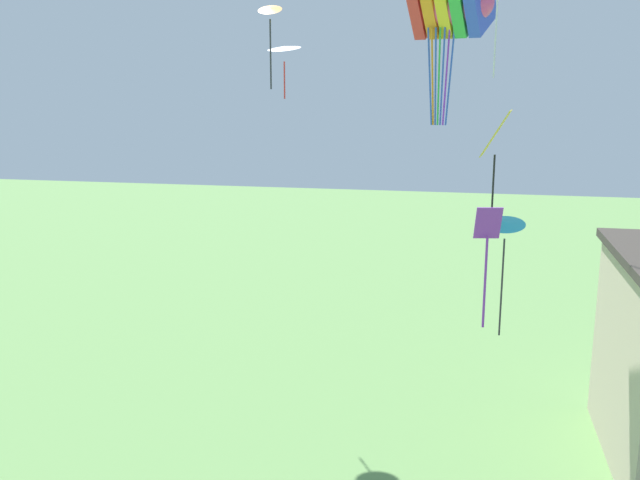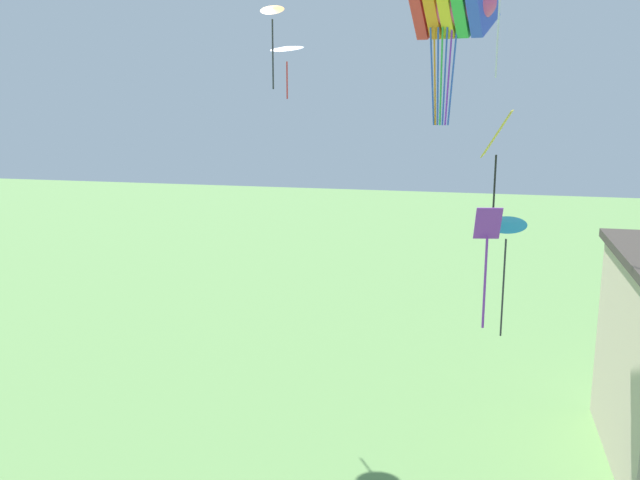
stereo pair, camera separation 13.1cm
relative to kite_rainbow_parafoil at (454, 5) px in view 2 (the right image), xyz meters
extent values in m
ellipsoid|color=#E54C8C|center=(0.00, 0.00, 0.01)|extent=(3.13, 2.79, 1.94)
cube|color=red|center=(-0.81, 0.34, 0.01)|extent=(1.09, 1.96, 1.97)
cube|color=orange|center=(-0.40, 0.17, 0.01)|extent=(1.09, 1.96, 1.97)
cube|color=yellow|center=(0.00, 0.00, 0.01)|extent=(1.09, 1.96, 1.97)
cube|color=green|center=(0.41, -0.17, 0.01)|extent=(1.09, 1.96, 1.97)
cube|color=blue|center=(0.81, -0.34, 0.01)|extent=(1.09, 1.96, 1.97)
cylinder|color=blue|center=(-0.57, -0.16, -2.08)|extent=(0.24, 0.44, 2.88)
cylinder|color=orange|center=(-0.49, -0.18, -2.08)|extent=(0.18, 0.45, 2.88)
cylinder|color=blue|center=(-0.40, -0.20, -2.08)|extent=(0.12, 0.46, 2.88)
cylinder|color=green|center=(-0.30, -0.21, -2.08)|extent=(0.05, 0.46, 2.88)
cylinder|color=blue|center=(-0.19, -0.22, -2.08)|extent=(0.12, 0.46, 2.88)
cylinder|color=purple|center=(-0.08, -0.23, -2.08)|extent=(0.18, 0.45, 2.88)
cylinder|color=blue|center=(0.03, -0.23, -2.08)|extent=(0.24, 0.44, 2.88)
cone|color=orange|center=(-5.31, -1.07, -0.10)|extent=(0.76, 0.71, 0.37)
cylinder|color=#333338|center=(-5.31, -1.07, -1.41)|extent=(0.05, 0.05, 2.05)
cone|color=#2DB2C6|center=(1.67, -4.05, -5.75)|extent=(1.17, 1.16, 0.34)
cylinder|color=#2D2D33|center=(1.67, -4.05, -7.47)|extent=(0.05, 0.05, 2.62)
cylinder|color=silver|center=(1.26, -1.77, -0.74)|extent=(0.05, 0.05, 2.73)
cube|color=yellow|center=(1.30, -4.38, -3.46)|extent=(0.78, 1.01, 1.13)
cylinder|color=black|center=(1.30, -4.38, -5.03)|extent=(0.05, 0.05, 2.10)
cone|color=white|center=(-5.45, 1.15, -1.10)|extent=(1.37, 1.37, 0.31)
cylinder|color=red|center=(-5.45, 1.15, -2.17)|extent=(0.05, 0.05, 1.22)
cube|color=purple|center=(1.08, -8.50, -4.92)|extent=(0.55, 0.36, 0.66)
cylinder|color=purple|center=(1.08, -8.50, -6.13)|extent=(0.05, 0.05, 1.85)
camera|label=1|loc=(0.58, -22.50, -2.24)|focal=40.00mm
camera|label=2|loc=(0.71, -22.47, -2.24)|focal=40.00mm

